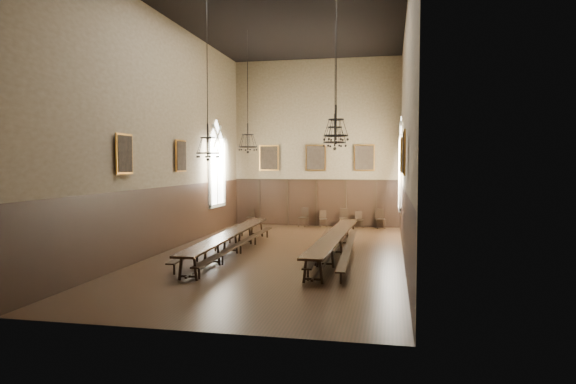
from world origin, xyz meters
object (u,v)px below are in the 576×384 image
(chair_5, at_px, (344,222))
(bench_left_outer, at_px, (215,245))
(bench_left_inner, at_px, (241,247))
(chair_0, at_px, (250,220))
(chandelier_front_left, at_px, (208,141))
(chandelier_back_left, at_px, (248,139))
(chair_7, at_px, (380,223))
(chair_3, at_px, (303,221))
(chandelier_front_right, at_px, (336,125))
(chandelier_back_right, at_px, (335,135))
(chair_6, at_px, (359,223))
(chair_4, at_px, (323,222))
(table_right, at_px, (335,245))
(bench_right_inner, at_px, (321,247))
(table_left, at_px, (230,243))
(bench_right_outer, at_px, (348,250))

(chair_5, bearing_deg, bench_left_outer, -120.11)
(bench_left_inner, bearing_deg, chair_0, 103.30)
(chair_0, bearing_deg, chandelier_front_left, -74.80)
(chandelier_back_left, bearing_deg, chair_7, 47.38)
(chair_3, xyz_separation_m, chandelier_front_right, (2.87, -10.69, 4.32))
(chandelier_back_right, relative_size, chandelier_front_right, 1.01)
(bench_left_inner, xyz_separation_m, chair_3, (0.91, 8.71, 0.04))
(chair_6, height_order, chandelier_back_left, chandelier_back_left)
(chair_3, bearing_deg, chair_7, 18.77)
(bench_left_inner, bearing_deg, chandelier_back_left, 100.01)
(bench_left_inner, height_order, chair_4, chair_4)
(chair_7, relative_size, chandelier_front_left, 0.19)
(chair_0, bearing_deg, chair_7, 6.63)
(chair_0, distance_m, chair_6, 5.95)
(chair_0, xyz_separation_m, chandelier_back_right, (5.34, -6.45, 4.28))
(chair_3, distance_m, chair_4, 1.06)
(chair_6, bearing_deg, table_right, -111.82)
(chair_3, xyz_separation_m, chandelier_front_left, (-1.44, -10.70, 3.83))
(chair_6, xyz_separation_m, chandelier_front_left, (-4.42, -10.81, 3.88))
(table_right, height_order, chandelier_front_left, chandelier_front_left)
(bench_right_inner, distance_m, chandelier_back_left, 5.89)
(table_left, relative_size, chandelier_front_right, 2.09)
(chair_3, xyz_separation_m, chandelier_back_right, (2.37, -6.42, 4.24))
(chair_0, distance_m, chair_5, 5.14)
(bench_left_outer, relative_size, chair_4, 10.50)
(chair_0, relative_size, chair_4, 1.01)
(chair_3, xyz_separation_m, chair_6, (2.98, 0.11, -0.04))
(bench_right_outer, bearing_deg, chandelier_front_left, -154.88)
(table_left, height_order, chandelier_front_right, chandelier_front_right)
(bench_right_inner, height_order, chair_4, chair_4)
(chair_3, bearing_deg, chandelier_front_left, -78.54)
(chair_6, relative_size, chair_7, 0.85)
(chair_0, relative_size, chair_5, 0.88)
(table_left, bearing_deg, chair_5, 68.42)
(chair_5, distance_m, chair_6, 0.82)
(chair_7, relative_size, chandelier_back_right, 0.21)
(table_left, distance_m, bench_right_inner, 3.42)
(bench_right_inner, bearing_deg, chandelier_front_left, -144.94)
(chair_6, distance_m, chandelier_front_right, 11.65)
(chair_4, bearing_deg, chandelier_front_right, -97.39)
(table_right, xyz_separation_m, chandelier_back_right, (-0.23, 1.89, 4.14))
(bench_left_inner, bearing_deg, bench_right_outer, 2.11)
(chair_7, bearing_deg, chandelier_back_right, -121.48)
(table_right, bearing_deg, bench_right_inner, 171.36)
(bench_left_inner, xyz_separation_m, chair_6, (3.89, 8.82, -0.01))
(chair_5, xyz_separation_m, chair_6, (0.81, 0.02, -0.04))
(chair_0, xyz_separation_m, chair_6, (5.95, 0.09, -0.00))
(bench_right_outer, bearing_deg, chandelier_back_right, 109.48)
(bench_right_inner, bearing_deg, table_right, -8.64)
(bench_left_inner, xyz_separation_m, chandelier_front_right, (3.78, -1.98, 4.36))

